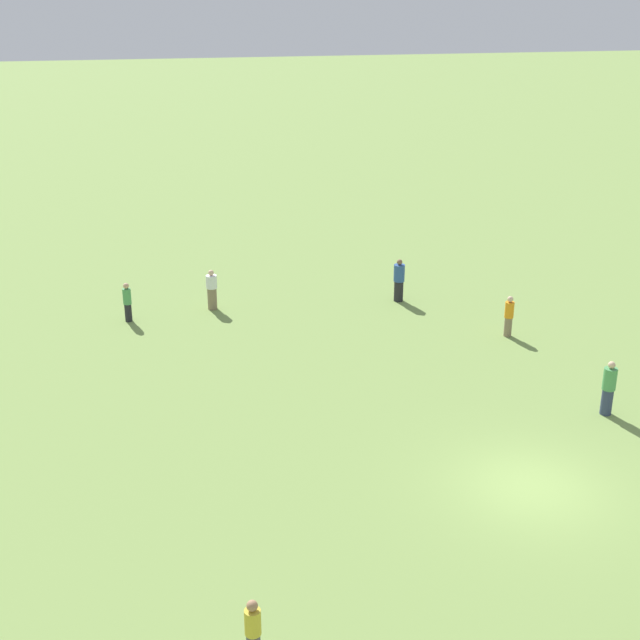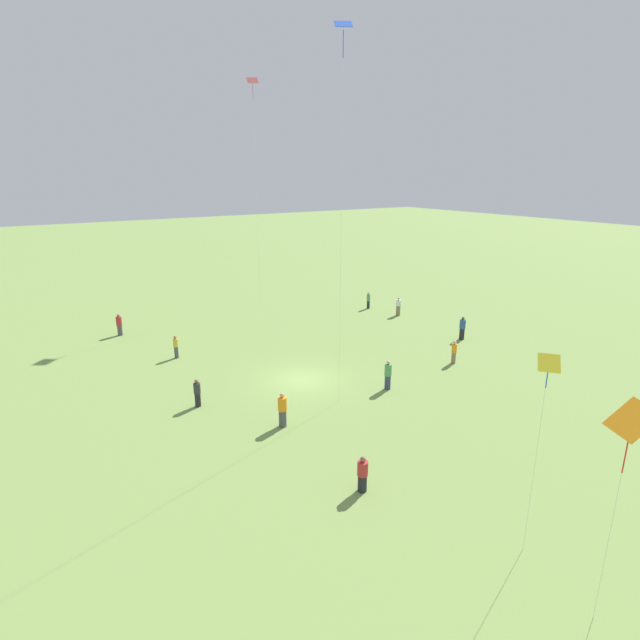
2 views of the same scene
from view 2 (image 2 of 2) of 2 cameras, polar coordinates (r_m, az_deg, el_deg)
name	(u,v)px [view 2 (image 2 of 2)]	position (r m, az deg, el deg)	size (l,w,h in m)	color
ground_plane	(302,380)	(32.51, -2.06, -6.86)	(240.00, 240.00, 0.00)	#7A994C
person_0	(176,347)	(37.37, -16.14, -2.96)	(0.40, 0.40, 1.69)	#4C4C51
person_1	(282,410)	(26.62, -4.31, -10.23)	(0.50, 0.50, 1.91)	#4C4C51
person_2	(197,393)	(29.55, -13.84, -8.11)	(0.48, 0.48, 1.66)	#232328
person_3	(398,307)	(47.09, 8.94, 1.52)	(0.64, 0.64, 1.75)	#847056
person_4	(368,300)	(49.16, 5.55, 2.26)	(0.48, 0.48, 1.65)	#232328
person_5	(119,325)	(44.04, -21.95, -0.53)	(0.61, 0.61, 1.79)	#4C4C51
person_6	(388,375)	(31.12, 7.77, -6.26)	(0.48, 0.48, 1.88)	#333D5B
person_7	(363,474)	(21.88, 4.88, -17.16)	(0.57, 0.57, 1.63)	#232328
person_8	(462,328)	(41.43, 15.95, -0.91)	(0.66, 0.66, 1.89)	#232328
person_9	(454,352)	(36.17, 15.07, -3.54)	(0.50, 0.50, 1.67)	#847056
kite_0	(253,94)	(50.74, -7.67, 24.26)	(1.39, 1.40, 21.10)	#E54C99
kite_1	(631,425)	(15.82, 32.03, -10.10)	(1.36, 1.23, 7.04)	orange
kite_2	(343,56)	(27.12, 2.65, 27.96)	(1.06, 1.10, 19.86)	blue
kite_3	(548,373)	(17.48, 24.59, -5.49)	(0.84, 0.82, 7.37)	yellow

